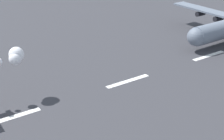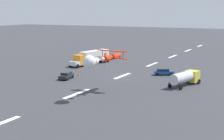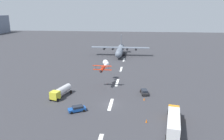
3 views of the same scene
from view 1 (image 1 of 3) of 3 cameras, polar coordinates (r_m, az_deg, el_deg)
The scene contains 3 objects.
runway_stripe_5 at distance 45.77m, azimuth -16.81°, elevation -7.77°, with size 8.00×0.90×0.01m, color white.
runway_stripe_6 at distance 53.23m, azimuth 2.72°, elevation -1.88°, with size 8.00×0.90×0.01m, color white.
runway_stripe_7 at distance 65.50m, azimuth 16.11°, elevation 2.35°, with size 8.00×0.90×0.01m, color white.
Camera 1 is at (8.92, -37.89, 23.64)m, focal length 53.82 mm.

